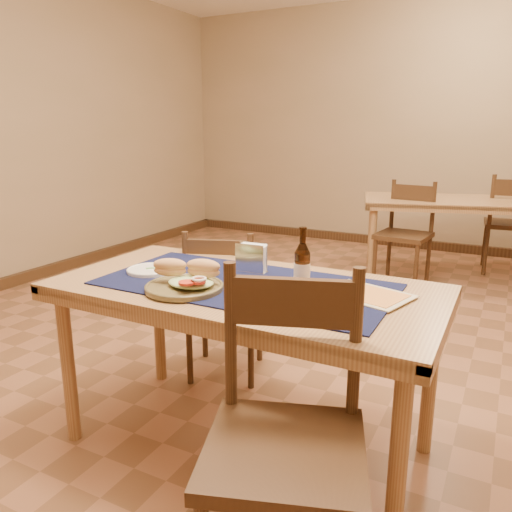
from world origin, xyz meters
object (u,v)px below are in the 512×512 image
at_px(back_table, 455,208).
at_px(chair_main_near, 286,435).
at_px(main_table, 245,303).
at_px(beer_bottle, 302,266).
at_px(napkin_holder, 251,259).
at_px(chair_main_far, 224,301).
at_px(sandwich_plate, 186,282).

bearing_deg(back_table, chair_main_near, -90.72).
distance_m(main_table, back_table, 3.20).
height_order(beer_bottle, napkin_holder, beer_bottle).
relative_size(chair_main_far, chair_main_near, 0.88).
distance_m(back_table, sandwich_plate, 3.41).
bearing_deg(back_table, chair_main_far, -108.83).
bearing_deg(sandwich_plate, main_table, 46.23).
relative_size(chair_main_far, beer_bottle, 3.49).
bearing_deg(chair_main_far, sandwich_plate, -70.34).
bearing_deg(chair_main_near, beer_bottle, 108.74).
relative_size(chair_main_near, sandwich_plate, 3.15).
xyz_separation_m(main_table, back_table, (0.48, 3.17, 0.00)).
distance_m(main_table, beer_bottle, 0.30).
xyz_separation_m(main_table, beer_bottle, (0.23, 0.06, 0.18)).
bearing_deg(back_table, sandwich_plate, -101.03).
relative_size(sandwich_plate, napkin_holder, 2.11).
height_order(chair_main_near, napkin_holder, chair_main_near).
height_order(back_table, chair_main_near, chair_main_near).
bearing_deg(chair_main_far, main_table, -51.32).
bearing_deg(beer_bottle, main_table, -166.49).
xyz_separation_m(sandwich_plate, napkin_holder, (0.11, 0.34, 0.03)).
height_order(sandwich_plate, napkin_holder, napkin_holder).
relative_size(main_table, chair_main_near, 1.63).
xyz_separation_m(chair_main_near, sandwich_plate, (-0.60, 0.38, 0.28)).
bearing_deg(back_table, main_table, -98.67).
xyz_separation_m(sandwich_plate, beer_bottle, (0.40, 0.23, 0.06)).
relative_size(back_table, beer_bottle, 7.22).
height_order(back_table, beer_bottle, beer_bottle).
xyz_separation_m(chair_main_near, napkin_holder, (-0.49, 0.72, 0.31)).
distance_m(back_table, napkin_holder, 3.05).
bearing_deg(main_table, back_table, 81.33).
xyz_separation_m(chair_main_far, napkin_holder, (0.36, -0.36, 0.37)).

